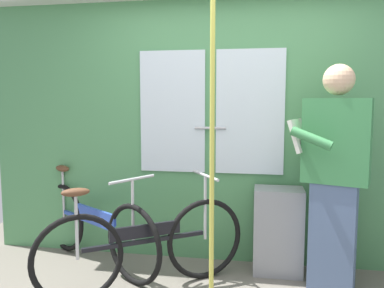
{
  "coord_description": "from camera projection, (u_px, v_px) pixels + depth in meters",
  "views": [
    {
      "loc": [
        0.24,
        -2.27,
        1.48
      ],
      "look_at": [
        -0.28,
        0.7,
        1.14
      ],
      "focal_mm": 36.71,
      "sensor_mm": 36.0,
      "label": 1
    }
  ],
  "objects": [
    {
      "name": "trash_bin_by_wall",
      "position": [
        278.0,
        231.0,
        3.36
      ],
      "size": [
        0.41,
        0.28,
        0.74
      ],
      "primitive_type": "cube",
      "color": "gray",
      "rests_on": "ground_plane"
    },
    {
      "name": "handrail_pole",
      "position": [
        212.0,
        141.0,
        2.84
      ],
      "size": [
        0.04,
        0.04,
        2.37
      ],
      "primitive_type": "cylinder",
      "color": "#C6C14C",
      "rests_on": "ground_plane"
    },
    {
      "name": "passenger_reading_newspaper",
      "position": [
        334.0,
        174.0,
        2.98
      ],
      "size": [
        0.63,
        0.57,
        1.75
      ],
      "rotation": [
        0.0,
        0.0,
        2.82
      ],
      "color": "slate",
      "rests_on": "ground_plane"
    },
    {
      "name": "bicycle_near_door",
      "position": [
        145.0,
        246.0,
        3.04
      ],
      "size": [
        1.43,
        0.99,
        0.88
      ],
      "rotation": [
        0.0,
        0.0,
        0.6
      ],
      "color": "black",
      "rests_on": "ground_plane"
    },
    {
      "name": "bicycle_leaning_behind",
      "position": [
        95.0,
        226.0,
        3.51
      ],
      "size": [
        1.49,
        0.98,
        0.87
      ],
      "rotation": [
        0.0,
        0.0,
        -0.57
      ],
      "color": "black",
      "rests_on": "ground_plane"
    },
    {
      "name": "train_door_wall",
      "position": [
        232.0,
        125.0,
        3.54
      ],
      "size": [
        4.68,
        0.28,
        2.41
      ],
      "color": "#4C8C56",
      "rests_on": "ground_plane"
    }
  ]
}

